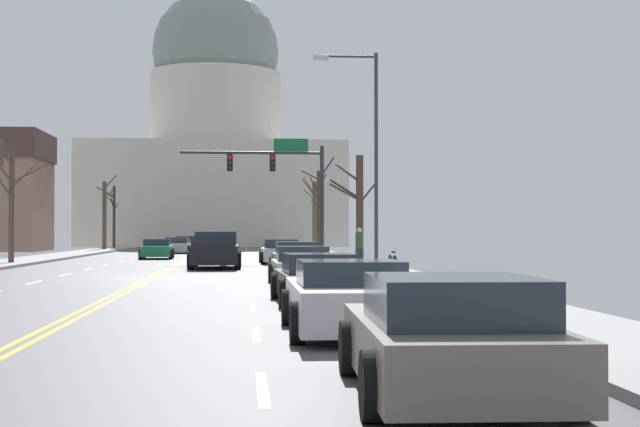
% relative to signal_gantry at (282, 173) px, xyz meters
% --- Properties ---
extents(ground, '(20.00, 180.00, 0.20)m').
position_rel_signal_gantry_xyz_m(ground, '(-5.37, -16.60, -4.83)').
color(ground, '#4D4D52').
extents(signal_gantry, '(7.91, 0.41, 6.63)m').
position_rel_signal_gantry_xyz_m(signal_gantry, '(0.00, 0.00, 0.00)').
color(signal_gantry, '#28282D').
rests_on(signal_gantry, ground).
extents(street_lamp_right, '(2.41, 0.24, 8.17)m').
position_rel_signal_gantry_xyz_m(street_lamp_right, '(2.52, -16.70, 0.13)').
color(street_lamp_right, '#333338').
rests_on(street_lamp_right, ground).
extents(capitol_building, '(28.57, 22.93, 32.19)m').
position_rel_signal_gantry_xyz_m(capitol_building, '(-5.37, 56.56, 6.60)').
color(capitol_building, beige).
rests_on(capitol_building, ground).
extents(sedan_near_00, '(2.17, 4.55, 1.25)m').
position_rel_signal_gantry_xyz_m(sedan_near_00, '(-0.18, -3.10, -4.27)').
color(sedan_near_00, silver).
rests_on(sedan_near_00, ground).
extents(pickup_truck_near_01, '(2.32, 5.44, 1.64)m').
position_rel_signal_gantry_xyz_m(pickup_truck_near_01, '(-3.34, -8.73, -4.11)').
color(pickup_truck_near_01, black).
rests_on(pickup_truck_near_01, ground).
extents(sedan_near_02, '(2.10, 4.42, 1.26)m').
position_rel_signal_gantry_xyz_m(sedan_near_02, '(0.01, -14.86, -4.25)').
color(sedan_near_02, '#1E7247').
rests_on(sedan_near_02, ground).
extents(sedan_near_03, '(2.01, 4.29, 1.20)m').
position_rel_signal_gantry_xyz_m(sedan_near_03, '(-0.27, -21.89, -4.29)').
color(sedan_near_03, silver).
rests_on(sedan_near_03, ground).
extents(sedan_near_04, '(2.07, 4.49, 1.16)m').
position_rel_signal_gantry_xyz_m(sedan_near_04, '(-0.37, -29.19, -4.30)').
color(sedan_near_04, black).
rests_on(sedan_near_04, ground).
extents(sedan_near_05, '(2.07, 4.50, 1.20)m').
position_rel_signal_gantry_xyz_m(sedan_near_05, '(-0.36, -35.52, -4.28)').
color(sedan_near_05, silver).
rests_on(sedan_near_05, ground).
extents(sedan_near_06, '(2.13, 4.29, 1.23)m').
position_rel_signal_gantry_xyz_m(sedan_near_06, '(0.01, -41.27, -4.26)').
color(sedan_near_06, '#6B6056').
rests_on(sedan_near_06, ground).
extents(sedan_oncoming_00, '(2.09, 4.27, 1.19)m').
position_rel_signal_gantry_xyz_m(sedan_oncoming_00, '(-7.29, 5.45, -4.28)').
color(sedan_oncoming_00, '#1E7247').
rests_on(sedan_oncoming_00, ground).
extents(sedan_oncoming_01, '(2.11, 4.29, 1.20)m').
position_rel_signal_gantry_xyz_m(sedan_oncoming_01, '(-7.04, 18.85, -4.28)').
color(sedan_oncoming_01, '#9EA3A8').
rests_on(sedan_oncoming_01, ground).
extents(sedan_oncoming_02, '(2.22, 4.43, 1.23)m').
position_rel_signal_gantry_xyz_m(sedan_oncoming_02, '(-6.95, 28.39, -4.25)').
color(sedan_oncoming_02, '#6B6056').
rests_on(sedan_oncoming_02, ground).
extents(bare_tree_00, '(2.08, 2.20, 6.15)m').
position_rel_signal_gantry_xyz_m(bare_tree_00, '(2.64, 6.66, -1.84)').
color(bare_tree_00, '#423328').
rests_on(bare_tree_00, ground).
extents(bare_tree_01, '(2.73, 2.01, 5.98)m').
position_rel_signal_gantry_xyz_m(bare_tree_01, '(-13.41, -4.54, -1.71)').
color(bare_tree_01, '#4C3D2D').
rests_on(bare_tree_01, ground).
extents(bare_tree_02, '(1.67, 1.60, 5.29)m').
position_rel_signal_gantry_xyz_m(bare_tree_02, '(2.85, 13.52, -2.05)').
color(bare_tree_02, brown).
rests_on(bare_tree_02, ground).
extents(bare_tree_03, '(1.24, 2.40, 6.35)m').
position_rel_signal_gantry_xyz_m(bare_tree_03, '(-13.89, 28.97, -1.68)').
color(bare_tree_03, brown).
rests_on(bare_tree_03, ground).
extents(bare_tree_04, '(2.32, 1.40, 5.12)m').
position_rel_signal_gantry_xyz_m(bare_tree_04, '(3.34, -7.42, -2.04)').
color(bare_tree_04, '#423328').
rests_on(bare_tree_04, ground).
extents(bare_tree_05, '(1.96, 2.30, 5.69)m').
position_rel_signal_gantry_xyz_m(bare_tree_05, '(-14.08, 35.53, -1.57)').
color(bare_tree_05, '#423328').
rests_on(bare_tree_05, ground).
extents(pedestrian_00, '(0.35, 0.34, 1.67)m').
position_rel_signal_gantry_xyz_m(pedestrian_00, '(2.82, -11.79, -3.79)').
color(pedestrian_00, '#33333D').
rests_on(pedestrian_00, ground).
extents(bicycle_parked, '(0.12, 1.77, 0.85)m').
position_rel_signal_gantry_xyz_m(bicycle_parked, '(3.20, -18.19, -4.36)').
color(bicycle_parked, black).
rests_on(bicycle_parked, ground).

